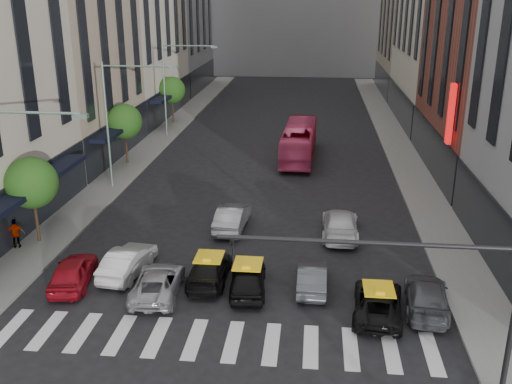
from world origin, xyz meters
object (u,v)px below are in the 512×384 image
(taxi_center, at_px, (248,278))
(bus, at_px, (299,141))
(streetlamp_mid, at_px, (119,109))
(taxi_left, at_px, (210,269))
(car_red, at_px, (73,271))
(car_white_front, at_px, (128,261))
(streetlamp_far, at_px, (174,77))
(pedestrian_far, at_px, (16,234))

(taxi_center, relative_size, bus, 0.39)
(streetlamp_mid, bearing_deg, taxi_left, -56.94)
(car_red, height_order, car_white_front, car_red)
(streetlamp_mid, relative_size, taxi_left, 2.00)
(streetlamp_far, height_order, taxi_center, streetlamp_far)
(streetlamp_mid, xyz_separation_m, streetlamp_far, (0.00, 16.00, 0.00))
(streetlamp_far, bearing_deg, streetlamp_mid, -90.00)
(car_white_front, xyz_separation_m, bus, (7.93, 22.48, 0.78))
(bus, bearing_deg, streetlamp_far, -26.13)
(streetlamp_far, relative_size, pedestrian_far, 5.35)
(streetlamp_mid, relative_size, taxi_center, 2.14)
(taxi_center, distance_m, bus, 23.71)
(car_white_front, distance_m, pedestrian_far, 7.37)
(streetlamp_far, xyz_separation_m, car_red, (2.20, -30.50, -5.18))
(car_red, distance_m, car_white_front, 2.68)
(streetlamp_far, distance_m, taxi_left, 31.18)
(bus, height_order, pedestrian_far, bus)
(car_white_front, relative_size, pedestrian_far, 2.58)
(car_white_front, distance_m, taxi_left, 4.28)
(bus, bearing_deg, taxi_center, 87.98)
(streetlamp_far, distance_m, bus, 14.76)
(car_white_front, bearing_deg, bus, -102.62)
(taxi_left, bearing_deg, bus, -98.96)
(streetlamp_far, relative_size, bus, 0.84)
(car_red, relative_size, pedestrian_far, 2.52)
(streetlamp_mid, height_order, car_red, streetlamp_mid)
(streetlamp_far, relative_size, car_red, 2.13)
(streetlamp_far, distance_m, car_red, 31.02)
(streetlamp_mid, height_order, pedestrian_far, streetlamp_mid)
(car_red, relative_size, taxi_left, 0.94)
(taxi_center, bearing_deg, streetlamp_far, -74.97)
(taxi_center, bearing_deg, car_red, -3.02)
(car_white_front, height_order, bus, bus)
(car_white_front, relative_size, taxi_center, 1.03)
(taxi_left, relative_size, bus, 0.42)
(streetlamp_mid, xyz_separation_m, taxi_center, (10.77, -14.27, -5.19))
(bus, xyz_separation_m, pedestrian_far, (-14.98, -20.34, -0.51))
(pedestrian_far, bearing_deg, streetlamp_mid, -118.12)
(car_red, distance_m, pedestrian_far, 5.92)
(car_white_front, distance_m, bus, 23.85)
(streetlamp_mid, xyz_separation_m, taxi_left, (8.76, -13.46, -5.25))
(taxi_left, xyz_separation_m, taxi_center, (2.01, -0.81, 0.06))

